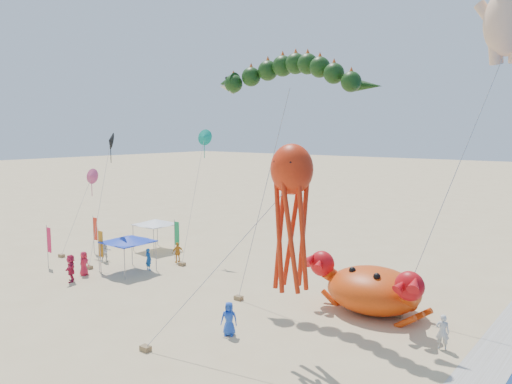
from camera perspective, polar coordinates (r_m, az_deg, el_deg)
ground at (r=29.53m, az=0.66°, el=-13.30°), size 320.00×320.00×0.00m
foam_strip at (r=24.71m, az=24.54°, el=-18.15°), size 320.00×320.00×0.00m
crab_inflatable at (r=29.40m, az=13.17°, el=-10.68°), size 7.31×5.30×3.20m
dragon_kite at (r=29.65m, az=3.64°, el=12.70°), size 10.67×3.09×14.38m
cherub_kite at (r=29.93m, az=26.84°, el=18.16°), size 5.49×4.15×18.88m
octopus_kite at (r=21.99m, az=4.01°, el=-1.63°), size 6.88×4.76×9.71m
canopy_blue at (r=37.52m, az=-14.43°, el=-5.22°), size 3.35×3.35×2.71m
canopy_white at (r=43.84m, az=-11.44°, el=-3.39°), size 3.22×3.22×2.71m
feather_flags at (r=40.65m, az=-16.77°, el=-4.98°), size 7.32×7.64×3.20m
beachgoers at (r=35.09m, az=-13.81°, el=-8.69°), size 26.75×9.16×1.88m
small_kites at (r=41.09m, az=-13.92°, el=3.22°), size 9.92×9.19×10.41m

